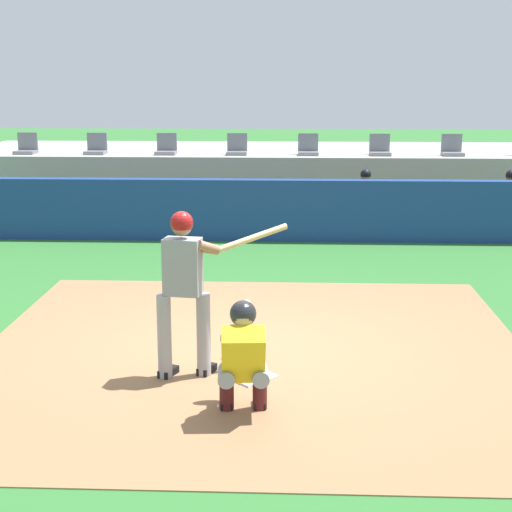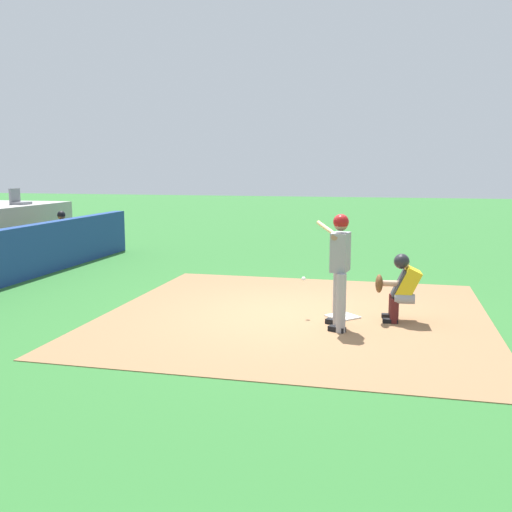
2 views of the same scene
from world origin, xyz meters
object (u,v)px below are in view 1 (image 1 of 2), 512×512
(stadium_seat_4, at_px, (308,149))
(stadium_seat_6, at_px, (452,149))
(catcher_crouched, at_px, (242,353))
(stadium_seat_3, at_px, (237,149))
(dugout_player_1, at_px, (511,201))
(stadium_seat_5, at_px, (380,149))
(stadium_seat_2, at_px, (166,148))
(dugout_player_0, at_px, (366,200))
(batter_at_plate, at_px, (186,283))
(home_plate, at_px, (250,376))
(stadium_seat_1, at_px, (96,148))
(stadium_seat_0, at_px, (27,148))

(stadium_seat_4, bearing_deg, stadium_seat_6, 0.00)
(catcher_crouched, height_order, stadium_seat_3, stadium_seat_3)
(dugout_player_1, bearing_deg, stadium_seat_5, 140.35)
(stadium_seat_2, distance_m, stadium_seat_6, 6.50)
(dugout_player_0, xyz_separation_m, stadium_seat_4, (-1.14, 2.03, 0.86))
(stadium_seat_2, height_order, stadium_seat_5, same)
(catcher_crouched, distance_m, dugout_player_1, 10.31)
(batter_at_plate, distance_m, stadium_seat_2, 10.33)
(batter_at_plate, distance_m, stadium_seat_6, 11.22)
(home_plate, xyz_separation_m, stadium_seat_6, (4.06, 10.18, 1.51))
(dugout_player_0, xyz_separation_m, stadium_seat_1, (-6.02, 2.03, 0.86))
(stadium_seat_2, distance_m, stadium_seat_4, 3.25)
(home_plate, relative_size, stadium_seat_6, 0.92)
(dugout_player_0, xyz_separation_m, stadium_seat_6, (2.11, 2.03, 0.86))
(dugout_player_0, height_order, stadium_seat_5, stadium_seat_5)
(stadium_seat_5, bearing_deg, dugout_player_1, -39.65)
(stadium_seat_5, bearing_deg, stadium_seat_2, 180.00)
(dugout_player_1, relative_size, stadium_seat_5, 2.71)
(catcher_crouched, height_order, stadium_seat_2, stadium_seat_2)
(dugout_player_0, bearing_deg, dugout_player_1, 0.00)
(dugout_player_0, bearing_deg, catcher_crouched, -102.30)
(catcher_crouched, relative_size, stadium_seat_3, 4.08)
(stadium_seat_1, bearing_deg, stadium_seat_2, 0.00)
(stadium_seat_6, bearing_deg, stadium_seat_5, 180.00)
(stadium_seat_6, bearing_deg, stadium_seat_0, 180.00)
(catcher_crouched, height_order, stadium_seat_0, stadium_seat_0)
(home_plate, xyz_separation_m, stadium_seat_3, (-0.81, 10.18, 1.51))
(stadium_seat_5, distance_m, stadium_seat_6, 1.63)
(batter_at_plate, xyz_separation_m, stadium_seat_1, (-3.39, 10.17, 0.50))
(stadium_seat_4, relative_size, stadium_seat_5, 1.00)
(home_plate, bearing_deg, stadium_seat_2, 103.47)
(stadium_seat_2, bearing_deg, home_plate, -76.53)
(dugout_player_0, bearing_deg, home_plate, -103.49)
(dugout_player_1, bearing_deg, stadium_seat_0, 169.11)
(home_plate, xyz_separation_m, stadium_seat_0, (-5.69, 10.18, 1.51))
(home_plate, relative_size, stadium_seat_4, 0.92)
(stadium_seat_0, bearing_deg, stadium_seat_4, 0.00)
(batter_at_plate, relative_size, stadium_seat_6, 3.76)
(stadium_seat_0, bearing_deg, stadium_seat_2, 0.00)
(dugout_player_1, height_order, stadium_seat_5, stadium_seat_5)
(stadium_seat_3, bearing_deg, stadium_seat_0, 180.00)
(catcher_crouched, height_order, stadium_seat_5, stadium_seat_5)
(home_plate, relative_size, batter_at_plate, 0.24)
(batter_at_plate, height_order, stadium_seat_1, stadium_seat_1)
(stadium_seat_2, bearing_deg, batter_at_plate, -80.14)
(stadium_seat_1, bearing_deg, catcher_crouched, -69.99)
(dugout_player_1, bearing_deg, dugout_player_0, 180.00)
(batter_at_plate, height_order, dugout_player_0, batter_at_plate)
(catcher_crouched, relative_size, dugout_player_0, 1.51)
(stadium_seat_1, distance_m, stadium_seat_2, 1.63)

